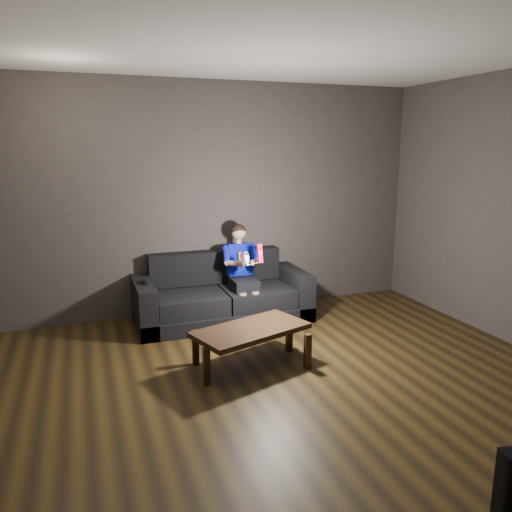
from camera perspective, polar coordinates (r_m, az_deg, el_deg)
name	(u,v)px	position (r m, az deg, el deg)	size (l,w,h in m)	color
floor	(304,405)	(4.05, 5.55, -16.57)	(5.00, 5.00, 0.00)	black
back_wall	(217,199)	(5.93, -4.46, 6.48)	(5.00, 0.04, 2.70)	#393432
ceiling	(313,31)	(3.62, 6.52, 24.19)	(5.00, 5.00, 0.02)	beige
sofa	(222,299)	(5.75, -3.92, -4.93)	(1.95, 0.84, 0.75)	black
child	(241,265)	(5.66, -1.67, -0.99)	(0.41, 0.51, 1.02)	black
wii_remote_red	(260,253)	(5.28, 0.43, 0.31)	(0.05, 0.08, 0.20)	red
nunchuk_white	(246,258)	(5.24, -1.10, -0.25)	(0.07, 0.10, 0.15)	white
wii_remote_black	(144,282)	(5.44, -12.72, -2.93)	(0.05, 0.15, 0.03)	black
coffee_table	(251,333)	(4.53, -0.58, -8.77)	(1.13, 0.81, 0.37)	black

